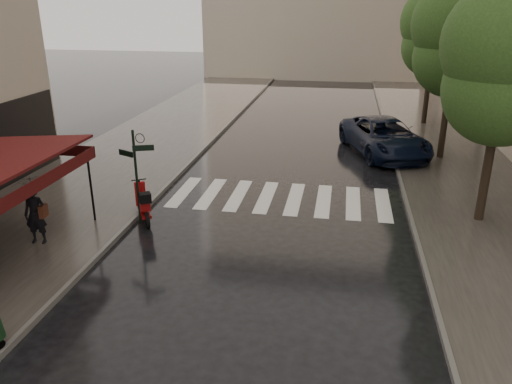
% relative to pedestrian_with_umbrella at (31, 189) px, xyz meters
% --- Properties ---
extents(ground, '(120.00, 120.00, 0.00)m').
position_rel_pedestrian_with_umbrella_xyz_m(ground, '(3.49, -0.98, -1.78)').
color(ground, black).
rests_on(ground, ground).
extents(sidewalk_near, '(6.00, 60.00, 0.12)m').
position_rel_pedestrian_with_umbrella_xyz_m(sidewalk_near, '(-1.01, 11.02, -1.72)').
color(sidewalk_near, '#38332D').
rests_on(sidewalk_near, ground).
extents(sidewalk_far, '(5.50, 60.00, 0.12)m').
position_rel_pedestrian_with_umbrella_xyz_m(sidewalk_far, '(13.74, 11.02, -1.72)').
color(sidewalk_far, '#38332D').
rests_on(sidewalk_far, ground).
extents(curb_near, '(0.12, 60.00, 0.16)m').
position_rel_pedestrian_with_umbrella_xyz_m(curb_near, '(2.04, 11.02, -1.70)').
color(curb_near, '#595651').
rests_on(curb_near, ground).
extents(curb_far, '(0.12, 60.00, 0.16)m').
position_rel_pedestrian_with_umbrella_xyz_m(curb_far, '(10.94, 11.02, -1.70)').
color(curb_far, '#595651').
rests_on(curb_far, ground).
extents(crosswalk, '(7.85, 3.20, 0.01)m').
position_rel_pedestrian_with_umbrella_xyz_m(crosswalk, '(6.46, 5.02, -1.77)').
color(crosswalk, silver).
rests_on(crosswalk, ground).
extents(signpost, '(1.17, 0.29, 3.10)m').
position_rel_pedestrian_with_umbrella_xyz_m(signpost, '(2.29, 2.02, 0.05)').
color(signpost, black).
rests_on(signpost, ground).
extents(tree_near, '(3.80, 3.80, 7.99)m').
position_rel_pedestrian_with_umbrella_xyz_m(tree_near, '(13.09, 4.02, 3.54)').
color(tree_near, black).
rests_on(tree_near, sidewalk_far).
extents(tree_mid, '(3.80, 3.80, 8.34)m').
position_rel_pedestrian_with_umbrella_xyz_m(tree_mid, '(12.99, 11.02, 3.81)').
color(tree_mid, black).
rests_on(tree_mid, sidewalk_far).
extents(tree_far, '(3.80, 3.80, 8.16)m').
position_rel_pedestrian_with_umbrella_xyz_m(tree_far, '(13.19, 18.02, 3.68)').
color(tree_far, black).
rests_on(tree_far, sidewalk_far).
extents(pedestrian_with_umbrella, '(1.14, 1.16, 2.50)m').
position_rel_pedestrian_with_umbrella_xyz_m(pedestrian_with_umbrella, '(0.00, 0.00, 0.00)').
color(pedestrian_with_umbrella, black).
rests_on(pedestrian_with_umbrella, sidewalk_near).
extents(scooter, '(1.09, 1.64, 1.22)m').
position_rel_pedestrian_with_umbrella_xyz_m(scooter, '(2.34, 2.25, -1.21)').
color(scooter, black).
rests_on(scooter, ground).
extents(parked_car, '(4.51, 6.51, 1.65)m').
position_rel_pedestrian_with_umbrella_xyz_m(parked_car, '(10.49, 11.48, -0.95)').
color(parked_car, black).
rests_on(parked_car, ground).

